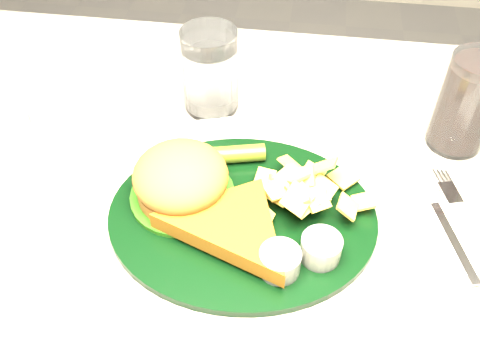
{
  "coord_description": "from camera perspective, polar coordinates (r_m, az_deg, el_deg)",
  "views": [
    {
      "loc": [
        0.09,
        -0.43,
        1.25
      ],
      "look_at": [
        0.03,
        -0.01,
        0.8
      ],
      "focal_mm": 40.0,
      "sensor_mm": 36.0,
      "label": 1
    }
  ],
  "objects": [
    {
      "name": "wrapped_straw",
      "position": [
        0.78,
        1.78,
        6.86
      ],
      "size": [
        0.2,
        0.12,
        0.01
      ],
      "primitive_type": null,
      "rotation": [
        0.0,
        0.0,
        0.32
      ],
      "color": "white",
      "rests_on": "table"
    },
    {
      "name": "table",
      "position": [
        0.98,
        -1.75,
        -16.69
      ],
      "size": [
        1.2,
        0.8,
        0.75
      ],
      "primitive_type": null,
      "color": "gray",
      "rests_on": "ground"
    },
    {
      "name": "cola_glass",
      "position": [
        0.75,
        23.04,
        7.52
      ],
      "size": [
        0.09,
        0.09,
        0.13
      ],
      "primitive_type": "cylinder",
      "rotation": [
        0.0,
        0.0,
        -0.31
      ],
      "color": "black",
      "rests_on": "table"
    },
    {
      "name": "fork_napkin",
      "position": [
        0.67,
        21.75,
        -5.51
      ],
      "size": [
        0.16,
        0.18,
        0.01
      ],
      "primitive_type": null,
      "rotation": [
        0.0,
        0.0,
        0.29
      ],
      "color": "white",
      "rests_on": "table"
    },
    {
      "name": "ramekin",
      "position": [
        0.82,
        -20.05,
        7.04
      ],
      "size": [
        0.05,
        0.05,
        0.03
      ],
      "primitive_type": "cylinder",
      "rotation": [
        0.0,
        0.0,
        -0.03
      ],
      "color": "white",
      "rests_on": "table"
    },
    {
      "name": "water_glass",
      "position": [
        0.76,
        -3.2,
        11.53
      ],
      "size": [
        0.1,
        0.1,
        0.12
      ],
      "primitive_type": "cylinder",
      "rotation": [
        0.0,
        0.0,
        -0.42
      ],
      "color": "white",
      "rests_on": "table"
    },
    {
      "name": "dinner_plate",
      "position": [
        0.62,
        0.26,
        -2.0
      ],
      "size": [
        0.34,
        0.29,
        0.07
      ],
      "primitive_type": null,
      "rotation": [
        0.0,
        0.0,
        0.07
      ],
      "color": "black",
      "rests_on": "table"
    }
  ]
}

